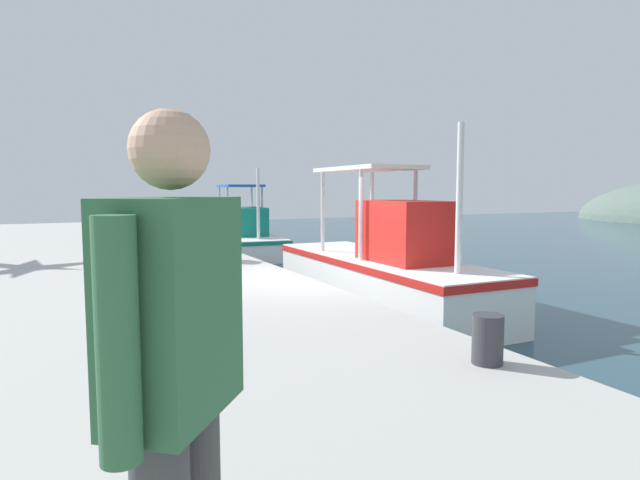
{
  "coord_description": "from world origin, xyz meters",
  "views": [
    {
      "loc": [
        8.0,
        -3.61,
        2.27
      ],
      "look_at": [
        -2.36,
        1.32,
        1.18
      ],
      "focal_mm": 29.81,
      "sensor_mm": 36.0,
      "label": 1
    }
  ],
  "objects_px": {
    "fisherman_standing": "(176,379)",
    "mooring_bollard_second": "(488,339)",
    "fishing_boat_nearest": "(244,238)",
    "pelican": "(225,242)",
    "fishing_boat_second": "(383,270)",
    "mooring_bollard_nearest": "(160,223)"
  },
  "relations": [
    {
      "from": "pelican",
      "to": "fishing_boat_nearest",
      "type": "bearing_deg",
      "value": 159.75
    },
    {
      "from": "fisherman_standing",
      "to": "mooring_bollard_nearest",
      "type": "xyz_separation_m",
      "value": [
        -19.28,
        2.91,
        -0.74
      ]
    },
    {
      "from": "pelican",
      "to": "mooring_bollard_second",
      "type": "bearing_deg",
      "value": 1.95
    },
    {
      "from": "fisherman_standing",
      "to": "mooring_bollard_second",
      "type": "distance_m",
      "value": 3.52
    },
    {
      "from": "fishing_boat_second",
      "to": "mooring_bollard_nearest",
      "type": "xyz_separation_m",
      "value": [
        -12.17,
        -2.28,
        0.28
      ]
    },
    {
      "from": "fishing_boat_nearest",
      "to": "fisherman_standing",
      "type": "relative_size",
      "value": 3.52
    },
    {
      "from": "mooring_bollard_nearest",
      "to": "fisherman_standing",
      "type": "bearing_deg",
      "value": -8.57
    },
    {
      "from": "fishing_boat_nearest",
      "to": "mooring_bollard_second",
      "type": "height_order",
      "value": "fishing_boat_nearest"
    },
    {
      "from": "fishing_boat_nearest",
      "to": "fishing_boat_second",
      "type": "height_order",
      "value": "fishing_boat_second"
    },
    {
      "from": "pelican",
      "to": "fisherman_standing",
      "type": "relative_size",
      "value": 0.56
    },
    {
      "from": "fishing_boat_second",
      "to": "mooring_bollard_nearest",
      "type": "relative_size",
      "value": 15.86
    },
    {
      "from": "mooring_bollard_nearest",
      "to": "mooring_bollard_second",
      "type": "xyz_separation_m",
      "value": [
        17.43,
        0.0,
        0.02
      ]
    },
    {
      "from": "fishing_boat_second",
      "to": "mooring_bollard_nearest",
      "type": "height_order",
      "value": "fishing_boat_second"
    },
    {
      "from": "pelican",
      "to": "mooring_bollard_nearest",
      "type": "xyz_separation_m",
      "value": [
        -10.11,
        0.25,
        -0.21
      ]
    },
    {
      "from": "fishing_boat_second",
      "to": "pelican",
      "type": "xyz_separation_m",
      "value": [
        -2.06,
        -2.53,
        0.48
      ]
    },
    {
      "from": "fishing_boat_second",
      "to": "fisherman_standing",
      "type": "xyz_separation_m",
      "value": [
        7.11,
        -5.19,
        1.02
      ]
    },
    {
      "from": "fishing_boat_nearest",
      "to": "mooring_bollard_nearest",
      "type": "bearing_deg",
      "value": -139.66
    },
    {
      "from": "pelican",
      "to": "fisherman_standing",
      "type": "xyz_separation_m",
      "value": [
        9.17,
        -2.66,
        0.54
      ]
    },
    {
      "from": "mooring_bollard_second",
      "to": "mooring_bollard_nearest",
      "type": "bearing_deg",
      "value": 180.0
    },
    {
      "from": "fishing_boat_second",
      "to": "pelican",
      "type": "height_order",
      "value": "fishing_boat_second"
    },
    {
      "from": "fishing_boat_nearest",
      "to": "pelican",
      "type": "distance_m",
      "value": 7.75
    },
    {
      "from": "fishing_boat_nearest",
      "to": "mooring_bollard_second",
      "type": "xyz_separation_m",
      "value": [
        14.57,
        -2.43,
        0.44
      ]
    }
  ]
}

